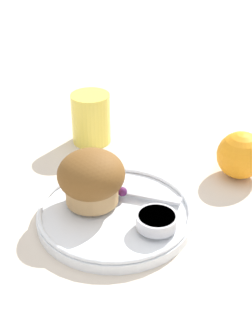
# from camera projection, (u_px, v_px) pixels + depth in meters

# --- Properties ---
(ground_plane) EXTENTS (3.00, 3.00, 0.00)m
(ground_plane) POSITION_uv_depth(u_px,v_px,m) (121.00, 222.00, 0.64)
(ground_plane) COLOR beige
(plate) EXTENTS (0.21, 0.21, 0.02)m
(plate) POSITION_uv_depth(u_px,v_px,m) (115.00, 214.00, 0.64)
(plate) COLOR white
(plate) RESTS_ON ground_plane
(muffin) EXTENTS (0.09, 0.09, 0.08)m
(muffin) POSITION_uv_depth(u_px,v_px,m) (93.00, 177.00, 0.63)
(muffin) COLOR tan
(muffin) RESTS_ON plate
(cream_ramekin) EXTENTS (0.05, 0.05, 0.02)m
(cream_ramekin) POSITION_uv_depth(u_px,v_px,m) (157.00, 220.00, 0.60)
(cream_ramekin) COLOR silver
(cream_ramekin) RESTS_ON plate
(berry_pair) EXTENTS (0.03, 0.01, 0.01)m
(berry_pair) POSITION_uv_depth(u_px,v_px,m) (118.00, 190.00, 0.66)
(berry_pair) COLOR #4C194C
(berry_pair) RESTS_ON plate
(butter_knife) EXTENTS (0.16, 0.05, 0.00)m
(butter_knife) POSITION_uv_depth(u_px,v_px,m) (126.00, 191.00, 0.67)
(butter_knife) COLOR #B7B7BC
(butter_knife) RESTS_ON plate
(orange_fruit) EXTENTS (0.07, 0.07, 0.07)m
(orange_fruit) POSITION_uv_depth(u_px,v_px,m) (241.00, 155.00, 0.72)
(orange_fruit) COLOR orange
(orange_fruit) RESTS_ON ground_plane
(juice_glass) EXTENTS (0.07, 0.07, 0.09)m
(juice_glass) POSITION_uv_depth(u_px,v_px,m) (91.00, 118.00, 0.81)
(juice_glass) COLOR #EAD14C
(juice_glass) RESTS_ON ground_plane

